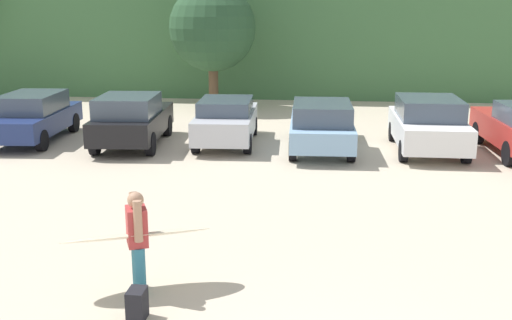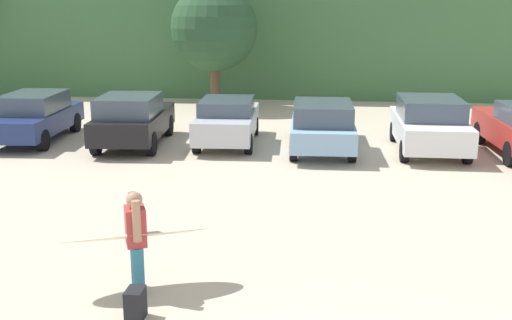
{
  "view_description": "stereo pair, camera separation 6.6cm",
  "coord_description": "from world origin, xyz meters",
  "px_view_note": "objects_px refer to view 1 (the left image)",
  "views": [
    {
      "loc": [
        -0.23,
        -5.2,
        4.28
      ],
      "look_at": [
        -1.57,
        7.53,
        1.07
      ],
      "focal_mm": 43.63,
      "sensor_mm": 36.0,
      "label": 1
    },
    {
      "loc": [
        -0.16,
        -5.19,
        4.28
      ],
      "look_at": [
        -1.57,
        7.53,
        1.07
      ],
      "focal_mm": 43.63,
      "sensor_mm": 36.0,
      "label": 2
    }
  ],
  "objects_px": {
    "parked_car_white": "(428,124)",
    "parked_car_sky_blue": "(321,124)",
    "parked_car_navy": "(33,116)",
    "parked_car_black": "(132,119)",
    "parked_car_silver": "(226,120)",
    "person_adult": "(137,236)",
    "surfboard_cream": "(136,236)",
    "backpack_dropped": "(137,305)"
  },
  "relations": [
    {
      "from": "person_adult",
      "to": "surfboard_cream",
      "type": "xyz_separation_m",
      "value": [
        -0.05,
        0.09,
        -0.03
      ]
    },
    {
      "from": "parked_car_navy",
      "to": "person_adult",
      "type": "relative_size",
      "value": 2.83
    },
    {
      "from": "parked_car_white",
      "to": "person_adult",
      "type": "bearing_deg",
      "value": 149.72
    },
    {
      "from": "parked_car_white",
      "to": "surfboard_cream",
      "type": "xyz_separation_m",
      "value": [
        -5.93,
        -9.97,
        0.04
      ]
    },
    {
      "from": "parked_car_white",
      "to": "parked_car_sky_blue",
      "type": "bearing_deg",
      "value": 93.68
    },
    {
      "from": "parked_car_sky_blue",
      "to": "person_adult",
      "type": "bearing_deg",
      "value": 163.04
    },
    {
      "from": "parked_car_black",
      "to": "surfboard_cream",
      "type": "distance_m",
      "value": 10.23
    },
    {
      "from": "parked_car_black",
      "to": "parked_car_silver",
      "type": "distance_m",
      "value": 2.92
    },
    {
      "from": "parked_car_silver",
      "to": "parked_car_white",
      "type": "height_order",
      "value": "parked_car_white"
    },
    {
      "from": "person_adult",
      "to": "parked_car_navy",
      "type": "bearing_deg",
      "value": -80.54
    },
    {
      "from": "parked_car_sky_blue",
      "to": "backpack_dropped",
      "type": "bearing_deg",
      "value": 165.34
    },
    {
      "from": "parked_car_sky_blue",
      "to": "person_adult",
      "type": "xyz_separation_m",
      "value": [
        -2.72,
        -9.86,
        0.1
      ]
    },
    {
      "from": "parked_car_black",
      "to": "surfboard_cream",
      "type": "xyz_separation_m",
      "value": [
        3.06,
        -9.76,
        0.03
      ]
    },
    {
      "from": "parked_car_black",
      "to": "person_adult",
      "type": "distance_m",
      "value": 10.33
    },
    {
      "from": "backpack_dropped",
      "to": "parked_car_white",
      "type": "bearing_deg",
      "value": 62.63
    },
    {
      "from": "parked_car_black",
      "to": "person_adult",
      "type": "relative_size",
      "value": 2.78
    },
    {
      "from": "parked_car_black",
      "to": "parked_car_silver",
      "type": "bearing_deg",
      "value": -81.97
    },
    {
      "from": "parked_car_white",
      "to": "backpack_dropped",
      "type": "distance_m",
      "value": 12.32
    },
    {
      "from": "person_adult",
      "to": "surfboard_cream",
      "type": "bearing_deg",
      "value": -86.52
    },
    {
      "from": "parked_car_navy",
      "to": "parked_car_white",
      "type": "bearing_deg",
      "value": -94.27
    },
    {
      "from": "person_adult",
      "to": "backpack_dropped",
      "type": "distance_m",
      "value": 1.12
    },
    {
      "from": "parked_car_sky_blue",
      "to": "parked_car_silver",
      "type": "bearing_deg",
      "value": 77.07
    },
    {
      "from": "parked_car_sky_blue",
      "to": "surfboard_cream",
      "type": "distance_m",
      "value": 10.16
    },
    {
      "from": "surfboard_cream",
      "to": "parked_car_silver",
      "type": "bearing_deg",
      "value": -110.78
    },
    {
      "from": "parked_car_silver",
      "to": "person_adult",
      "type": "distance_m",
      "value": 10.47
    },
    {
      "from": "parked_car_navy",
      "to": "backpack_dropped",
      "type": "relative_size",
      "value": 10.02
    },
    {
      "from": "parked_car_navy",
      "to": "parked_car_silver",
      "type": "relative_size",
      "value": 1.07
    },
    {
      "from": "parked_car_navy",
      "to": "parked_car_black",
      "type": "bearing_deg",
      "value": -100.16
    },
    {
      "from": "parked_car_silver",
      "to": "person_adult",
      "type": "xyz_separation_m",
      "value": [
        0.25,
        -10.46,
        0.14
      ]
    },
    {
      "from": "parked_car_silver",
      "to": "parked_car_white",
      "type": "relative_size",
      "value": 1.0
    },
    {
      "from": "person_adult",
      "to": "parked_car_sky_blue",
      "type": "bearing_deg",
      "value": -128.21
    },
    {
      "from": "parked_car_silver",
      "to": "surfboard_cream",
      "type": "xyz_separation_m",
      "value": [
        0.2,
        -10.37,
        0.11
      ]
    },
    {
      "from": "parked_car_navy",
      "to": "parked_car_silver",
      "type": "distance_m",
      "value": 6.22
    },
    {
      "from": "surfboard_cream",
      "to": "backpack_dropped",
      "type": "xyz_separation_m",
      "value": [
        0.27,
        -0.96,
        -0.65
      ]
    },
    {
      "from": "parked_car_sky_blue",
      "to": "parked_car_navy",
      "type": "bearing_deg",
      "value": 86.04
    },
    {
      "from": "parked_car_sky_blue",
      "to": "person_adult",
      "type": "relative_size",
      "value": 2.95
    },
    {
      "from": "parked_car_navy",
      "to": "parked_car_white",
      "type": "distance_m",
      "value": 12.35
    },
    {
      "from": "surfboard_cream",
      "to": "backpack_dropped",
      "type": "bearing_deg",
      "value": 83.72
    },
    {
      "from": "person_adult",
      "to": "parked_car_white",
      "type": "bearing_deg",
      "value": -143.07
    },
    {
      "from": "surfboard_cream",
      "to": "parked_car_sky_blue",
      "type": "bearing_deg",
      "value": -127.72
    },
    {
      "from": "parked_car_silver",
      "to": "parked_car_navy",
      "type": "bearing_deg",
      "value": 89.4
    },
    {
      "from": "parked_car_navy",
      "to": "parked_car_sky_blue",
      "type": "height_order",
      "value": "parked_car_navy"
    }
  ]
}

